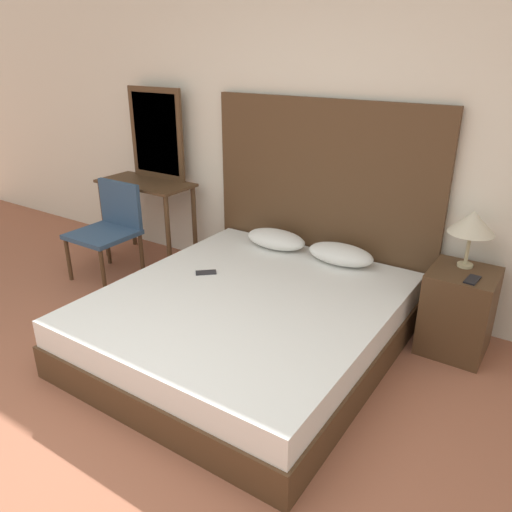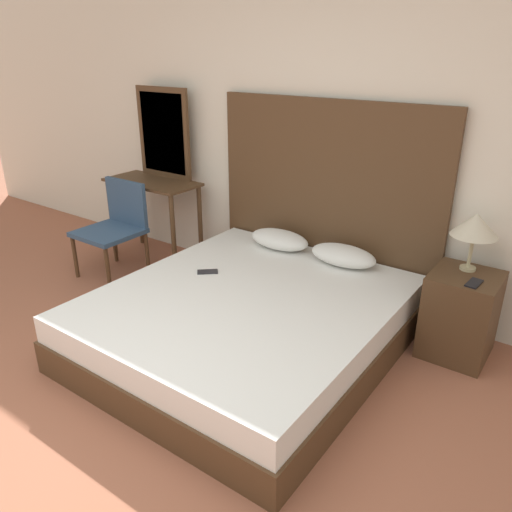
% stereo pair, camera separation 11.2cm
% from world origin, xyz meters
% --- Properties ---
extents(ground_plane, '(16.00, 16.00, 0.00)m').
position_xyz_m(ground_plane, '(0.00, 0.00, 0.00)').
color(ground_plane, '#9E5B42').
extents(wall_back, '(10.00, 0.06, 2.70)m').
position_xyz_m(wall_back, '(0.00, 2.65, 1.35)').
color(wall_back, silver).
rests_on(wall_back, ground_plane).
extents(bed, '(1.84, 2.05, 0.41)m').
position_xyz_m(bed, '(0.01, 1.53, 0.20)').
color(bed, '#4C331E').
rests_on(bed, ground_plane).
extents(headboard, '(1.93, 0.05, 1.59)m').
position_xyz_m(headboard, '(0.01, 2.58, 0.79)').
color(headboard, '#4C331E').
rests_on(headboard, ground_plane).
extents(pillow_left, '(0.52, 0.28, 0.15)m').
position_xyz_m(pillow_left, '(-0.28, 2.36, 0.48)').
color(pillow_left, white).
rests_on(pillow_left, bed).
extents(pillow_right, '(0.52, 0.28, 0.15)m').
position_xyz_m(pillow_right, '(0.30, 2.36, 0.48)').
color(pillow_right, white).
rests_on(pillow_right, bed).
extents(phone_on_bed, '(0.16, 0.15, 0.01)m').
position_xyz_m(phone_on_bed, '(-0.44, 1.65, 0.41)').
color(phone_on_bed, '#232328').
rests_on(phone_on_bed, bed).
extents(nightstand, '(0.42, 0.44, 0.59)m').
position_xyz_m(nightstand, '(1.21, 2.30, 0.29)').
color(nightstand, '#4C331E').
rests_on(nightstand, ground_plane).
extents(table_lamp, '(0.30, 0.30, 0.39)m').
position_xyz_m(table_lamp, '(1.19, 2.39, 0.89)').
color(table_lamp, tan).
rests_on(table_lamp, nightstand).
extents(phone_on_nightstand, '(0.08, 0.16, 0.01)m').
position_xyz_m(phone_on_nightstand, '(1.28, 2.19, 0.59)').
color(phone_on_nightstand, black).
rests_on(phone_on_nightstand, nightstand).
extents(vanity_desk, '(0.92, 0.44, 0.78)m').
position_xyz_m(vanity_desk, '(-1.67, 2.30, 0.62)').
color(vanity_desk, '#4C331E').
rests_on(vanity_desk, ground_plane).
extents(vanity_mirror, '(0.63, 0.03, 0.83)m').
position_xyz_m(vanity_mirror, '(-1.67, 2.49, 1.19)').
color(vanity_mirror, '#4C331E').
rests_on(vanity_mirror, vanity_desk).
extents(chair, '(0.51, 0.51, 0.84)m').
position_xyz_m(chair, '(-1.70, 1.86, 0.48)').
color(chair, '#334C6B').
rests_on(chair, ground_plane).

